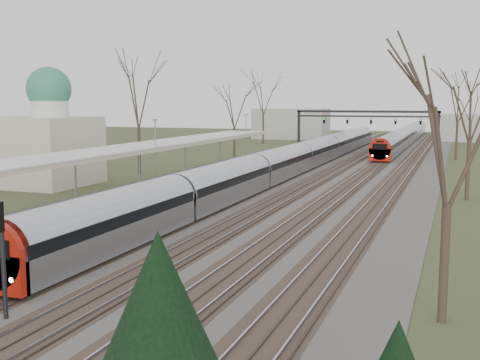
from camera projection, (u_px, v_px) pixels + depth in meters
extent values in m
cube|color=#474442|center=(320.00, 173.00, 61.65)|extent=(24.00, 160.00, 0.10)
cube|color=#4C3828|center=(264.00, 171.00, 63.68)|extent=(2.60, 160.00, 0.06)
cube|color=gray|center=(258.00, 170.00, 63.92)|extent=(0.07, 160.00, 0.12)
cube|color=gray|center=(271.00, 170.00, 63.43)|extent=(0.07, 160.00, 0.12)
cube|color=#4C3828|center=(296.00, 172.00, 62.49)|extent=(2.60, 160.00, 0.06)
cube|color=gray|center=(289.00, 171.00, 62.73)|extent=(0.07, 160.00, 0.12)
cube|color=gray|center=(303.00, 171.00, 62.24)|extent=(0.07, 160.00, 0.12)
cube|color=#4C3828|center=(329.00, 173.00, 61.30)|extent=(2.60, 160.00, 0.06)
cube|color=gray|center=(322.00, 172.00, 61.54)|extent=(0.07, 160.00, 0.12)
cube|color=gray|center=(336.00, 173.00, 61.05)|extent=(0.07, 160.00, 0.12)
cube|color=#4C3828|center=(364.00, 175.00, 60.12)|extent=(2.60, 160.00, 0.06)
cube|color=gray|center=(357.00, 174.00, 60.35)|extent=(0.07, 160.00, 0.12)
cube|color=gray|center=(371.00, 174.00, 59.86)|extent=(0.07, 160.00, 0.12)
cube|color=#4C3828|center=(400.00, 176.00, 58.93)|extent=(2.60, 160.00, 0.06)
cube|color=gray|center=(392.00, 175.00, 59.16)|extent=(0.07, 160.00, 0.12)
cube|color=gray|center=(408.00, 176.00, 58.67)|extent=(0.07, 160.00, 0.12)
cube|color=#9E9B93|center=(162.00, 187.00, 48.36)|extent=(3.50, 69.00, 1.00)
cylinder|color=slate|center=(76.00, 180.00, 37.39)|extent=(0.14, 0.14, 3.00)
cylinder|color=slate|center=(140.00, 167.00, 44.84)|extent=(0.14, 0.14, 3.00)
cylinder|color=slate|center=(185.00, 158.00, 52.30)|extent=(0.14, 0.14, 3.00)
cylinder|color=slate|center=(220.00, 151.00, 59.75)|extent=(0.14, 0.14, 3.00)
cube|color=silver|center=(132.00, 147.00, 43.71)|extent=(4.10, 50.00, 0.12)
cube|color=beige|center=(132.00, 149.00, 43.73)|extent=(4.10, 50.00, 0.25)
cube|color=beige|center=(32.00, 151.00, 52.90)|extent=(10.00, 8.00, 6.00)
cylinder|color=silver|center=(49.00, 103.00, 51.68)|extent=(3.20, 3.20, 2.50)
sphere|color=#2D715B|center=(49.00, 89.00, 51.53)|extent=(3.80, 3.80, 3.80)
cube|color=black|center=(299.00, 130.00, 92.62)|extent=(0.35, 0.35, 6.00)
cube|color=black|center=(438.00, 132.00, 85.65)|extent=(0.35, 0.35, 6.00)
cube|color=black|center=(366.00, 112.00, 88.76)|extent=(21.00, 0.35, 0.35)
cube|color=black|center=(366.00, 116.00, 88.85)|extent=(21.00, 0.25, 0.25)
cube|color=black|center=(324.00, 121.00, 90.88)|extent=(0.32, 0.22, 0.85)
sphere|color=#0CFF19|center=(324.00, 119.00, 90.71)|extent=(0.16, 0.16, 0.16)
cube|color=black|center=(347.00, 121.00, 89.69)|extent=(0.32, 0.22, 0.85)
sphere|color=#0CFF19|center=(347.00, 119.00, 89.53)|extent=(0.16, 0.16, 0.16)
cube|color=black|center=(371.00, 121.00, 88.50)|extent=(0.32, 0.22, 0.85)
sphere|color=#0CFF19|center=(371.00, 119.00, 88.34)|extent=(0.16, 0.16, 0.16)
cube|color=black|center=(396.00, 121.00, 87.31)|extent=(0.32, 0.22, 0.85)
sphere|color=#0CFF19|center=(395.00, 120.00, 87.15)|extent=(0.16, 0.16, 0.16)
cube|color=black|center=(421.00, 122.00, 86.12)|extent=(0.32, 0.22, 0.85)
sphere|color=#0CFF19|center=(421.00, 120.00, 85.96)|extent=(0.16, 0.16, 0.16)
cylinder|color=#2D231C|center=(139.00, 150.00, 60.59)|extent=(0.30, 0.30, 4.95)
cylinder|color=#2D231C|center=(444.00, 264.00, 19.71)|extent=(0.30, 0.30, 4.05)
cylinder|color=#2D231C|center=(468.00, 171.00, 44.50)|extent=(0.30, 0.30, 4.50)
cube|color=#989AA1|center=(300.00, 161.00, 63.93)|extent=(2.55, 90.00, 1.60)
cylinder|color=#989AA1|center=(300.00, 155.00, 63.85)|extent=(2.60, 89.70, 2.60)
cube|color=black|center=(300.00, 154.00, 63.84)|extent=(2.62, 89.40, 0.55)
sphere|color=white|center=(12.00, 280.00, 21.65)|extent=(0.22, 0.22, 0.22)
cube|color=black|center=(300.00, 169.00, 64.05)|extent=(1.80, 89.00, 0.35)
cube|color=#989AA1|center=(406.00, 137.00, 106.44)|extent=(2.55, 75.00, 1.60)
cylinder|color=#989AA1|center=(406.00, 134.00, 106.36)|extent=(2.60, 74.70, 2.60)
cube|color=black|center=(406.00, 133.00, 106.34)|extent=(2.62, 74.40, 0.55)
cube|color=#A01509|center=(380.00, 155.00, 71.60)|extent=(2.55, 0.50, 1.50)
cylinder|color=#A01509|center=(380.00, 149.00, 71.56)|extent=(2.60, 0.60, 2.60)
cube|color=black|center=(380.00, 147.00, 71.27)|extent=(1.70, 0.12, 0.70)
sphere|color=white|center=(372.00, 156.00, 71.72)|extent=(0.22, 0.22, 0.22)
sphere|color=white|center=(387.00, 156.00, 71.14)|extent=(0.22, 0.22, 0.22)
cube|color=black|center=(406.00, 142.00, 106.56)|extent=(1.80, 74.00, 0.35)
cylinder|color=black|center=(3.00, 263.00, 19.91)|extent=(0.16, 0.16, 4.00)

